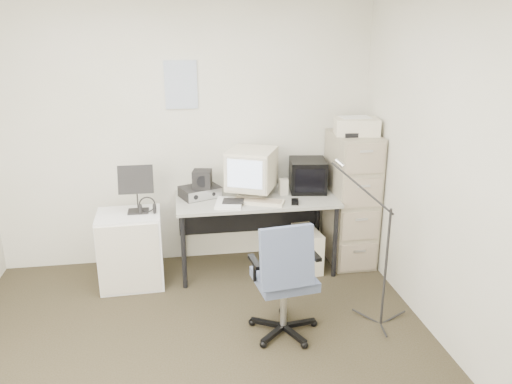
{
  "coord_description": "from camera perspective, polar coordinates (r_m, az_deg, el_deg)",
  "views": [
    {
      "loc": [
        -0.07,
        -2.94,
        2.26
      ],
      "look_at": [
        0.55,
        0.95,
        0.95
      ],
      "focal_mm": 35.0,
      "sensor_mm": 36.0,
      "label": 1
    }
  ],
  "objects": [
    {
      "name": "floor",
      "position": [
        3.71,
        -6.45,
        -19.32
      ],
      "size": [
        3.6,
        3.6,
        0.01
      ],
      "primitive_type": "cube",
      "color": "#2B2714",
      "rests_on": "ground"
    },
    {
      "name": "wall_back",
      "position": [
        4.85,
        -8.07,
        6.17
      ],
      "size": [
        3.6,
        0.02,
        2.5
      ],
      "primitive_type": "cube",
      "color": "silver",
      "rests_on": "ground"
    },
    {
      "name": "wall_right",
      "position": [
        3.63,
        22.41,
        0.81
      ],
      "size": [
        0.02,
        3.6,
        2.5
      ],
      "primitive_type": "cube",
      "color": "silver",
      "rests_on": "ground"
    },
    {
      "name": "wall_calendar",
      "position": [
        4.76,
        -8.58,
        12.02
      ],
      "size": [
        0.3,
        0.02,
        0.44
      ],
      "primitive_type": "cube",
      "color": "white",
      "rests_on": "wall_back"
    },
    {
      "name": "filing_cabinet",
      "position": [
        4.99,
        10.79,
        -0.79
      ],
      "size": [
        0.4,
        0.6,
        1.3
      ],
      "primitive_type": "cube",
      "color": "tan",
      "rests_on": "floor"
    },
    {
      "name": "printer",
      "position": [
        4.78,
        11.43,
        7.35
      ],
      "size": [
        0.44,
        0.34,
        0.15
      ],
      "primitive_type": "cube",
      "rotation": [
        0.0,
        0.0,
        -0.19
      ],
      "color": "beige",
      "rests_on": "filing_cabinet"
    },
    {
      "name": "desk",
      "position": [
        4.84,
        0.0,
        -4.7
      ],
      "size": [
        1.5,
        0.7,
        0.73
      ],
      "primitive_type": "cube",
      "color": "#A2A2A2",
      "rests_on": "floor"
    },
    {
      "name": "crt_monitor",
      "position": [
        4.68,
        -0.48,
        2.19
      ],
      "size": [
        0.55,
        0.56,
        0.45
      ],
      "primitive_type": "cube",
      "rotation": [
        0.0,
        0.0,
        -0.43
      ],
      "color": "beige",
      "rests_on": "desk"
    },
    {
      "name": "crt_tv",
      "position": [
        4.88,
        5.93,
        1.92
      ],
      "size": [
        0.39,
        0.4,
        0.31
      ],
      "primitive_type": "cube",
      "rotation": [
        0.0,
        0.0,
        -0.14
      ],
      "color": "black",
      "rests_on": "desk"
    },
    {
      "name": "desk_speaker",
      "position": [
        4.77,
        3.15,
        0.61
      ],
      "size": [
        0.08,
        0.08,
        0.15
      ],
      "primitive_type": "cube",
      "rotation": [
        0.0,
        0.0,
        0.01
      ],
      "color": "beige",
      "rests_on": "desk"
    },
    {
      "name": "keyboard",
      "position": [
        4.55,
        0.27,
        -1.11
      ],
      "size": [
        0.49,
        0.33,
        0.03
      ],
      "primitive_type": "cube",
      "rotation": [
        0.0,
        0.0,
        -0.39
      ],
      "color": "beige",
      "rests_on": "desk"
    },
    {
      "name": "mouse",
      "position": [
        4.55,
        4.47,
        -1.12
      ],
      "size": [
        0.09,
        0.12,
        0.03
      ],
      "primitive_type": "cube",
      "rotation": [
        0.0,
        0.0,
        -0.21
      ],
      "color": "black",
      "rests_on": "desk"
    },
    {
      "name": "radio_receiver",
      "position": [
        4.73,
        -6.42,
        0.04
      ],
      "size": [
        0.42,
        0.36,
        0.1
      ],
      "primitive_type": "cube",
      "rotation": [
        0.0,
        0.0,
        0.37
      ],
      "color": "black",
      "rests_on": "desk"
    },
    {
      "name": "radio_speaker",
      "position": [
        4.66,
        -6.17,
        1.49
      ],
      "size": [
        0.2,
        0.19,
        0.17
      ],
      "primitive_type": "cube",
      "rotation": [
        0.0,
        0.0,
        -0.21
      ],
      "color": "black",
      "rests_on": "radio_receiver"
    },
    {
      "name": "papers",
      "position": [
        4.53,
        -3.1,
        -1.26
      ],
      "size": [
        0.29,
        0.36,
        0.02
      ],
      "primitive_type": "cube",
      "rotation": [
        0.0,
        0.0,
        -0.2
      ],
      "color": "white",
      "rests_on": "desk"
    },
    {
      "name": "pc_tower",
      "position": [
        4.92,
        5.85,
        -6.49
      ],
      "size": [
        0.23,
        0.44,
        0.4
      ],
      "primitive_type": "cube",
      "rotation": [
        0.0,
        0.0,
        0.1
      ],
      "color": "beige",
      "rests_on": "floor"
    },
    {
      "name": "office_chair",
      "position": [
        3.8,
        3.23,
        -9.65
      ],
      "size": [
        0.62,
        0.62,
        0.96
      ],
      "primitive_type": "cube",
      "rotation": [
        0.0,
        0.0,
        0.13
      ],
      "color": "#4A546F",
      "rests_on": "floor"
    },
    {
      "name": "side_cart",
      "position": [
        4.69,
        -14.09,
        -6.34
      ],
      "size": [
        0.57,
        0.46,
        0.69
      ],
      "primitive_type": "cube",
      "rotation": [
        0.0,
        0.0,
        0.03
      ],
      "color": "white",
      "rests_on": "floor"
    },
    {
      "name": "music_stand",
      "position": [
        4.5,
        -13.49,
        0.4
      ],
      "size": [
        0.33,
        0.22,
        0.44
      ],
      "primitive_type": "cube",
      "rotation": [
        0.0,
        0.0,
        0.21
      ],
      "color": "black",
      "rests_on": "side_cart"
    },
    {
      "name": "headphones",
      "position": [
        4.51,
        -12.31,
        -1.77
      ],
      "size": [
        0.21,
        0.21,
        0.03
      ],
      "primitive_type": "torus",
      "rotation": [
        0.0,
        0.0,
        -0.33
      ],
      "color": "black",
      "rests_on": "side_cart"
    },
    {
      "name": "mic_stand",
      "position": [
        3.95,
        14.78,
        -6.47
      ],
      "size": [
        0.03,
        0.03,
        1.28
      ],
      "primitive_type": "cylinder",
      "rotation": [
        0.0,
        0.0,
        2.32
      ],
      "color": "black",
      "rests_on": "floor"
    }
  ]
}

